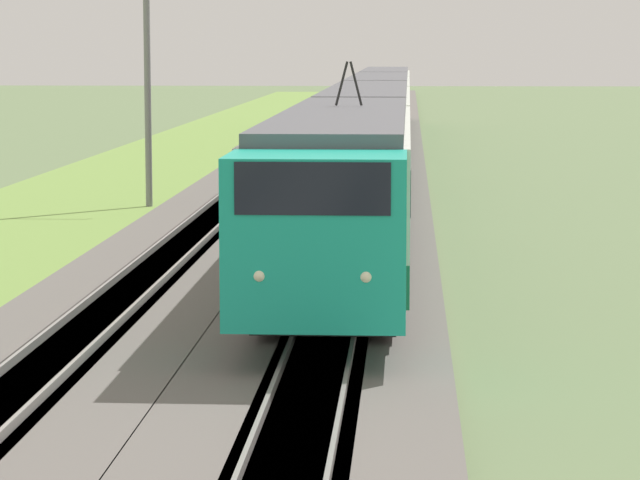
{
  "coord_description": "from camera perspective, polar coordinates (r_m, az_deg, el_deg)",
  "views": [
    {
      "loc": [
        -5.4,
        -5.84,
        5.44
      ],
      "look_at": [
        19.52,
        -4.38,
        2.22
      ],
      "focal_mm": 85.0,
      "sensor_mm": 36.0,
      "label": 1
    }
  ],
  "objects": [
    {
      "name": "ballast_adjacent",
      "position": [
        55.67,
        1.83,
        1.88
      ],
      "size": [
        240.0,
        4.4,
        0.3
      ],
      "color": "#605B56",
      "rests_on": "ground"
    },
    {
      "name": "ballast_main",
      "position": [
        55.96,
        -2.66,
        1.91
      ],
      "size": [
        240.0,
        4.4,
        0.3
      ],
      "color": "#605B56",
      "rests_on": "ground"
    },
    {
      "name": "track_adjacent",
      "position": [
        55.67,
        1.83,
        1.89
      ],
      "size": [
        240.0,
        1.57,
        0.45
      ],
      "color": "#4C4238",
      "rests_on": "ground"
    },
    {
      "name": "catenary_mast_mid",
      "position": [
        50.44,
        -6.45,
        6.27
      ],
      "size": [
        0.22,
        2.56,
        8.8
      ],
      "color": "slate",
      "rests_on": "ground"
    },
    {
      "name": "grass_verge",
      "position": [
        56.76,
        -7.95,
        1.83
      ],
      "size": [
        240.0,
        8.32,
        0.12
      ],
      "color": "olive",
      "rests_on": "ground"
    },
    {
      "name": "passenger_train",
      "position": [
        64.91,
        2.06,
        4.62
      ],
      "size": [
        83.27,
        3.01,
        5.06
      ],
      "rotation": [
        0.0,
        0.0,
        3.14
      ],
      "color": "#19A88E",
      "rests_on": "ground"
    },
    {
      "name": "track_main",
      "position": [
        55.96,
        -2.66,
        1.92
      ],
      "size": [
        240.0,
        1.57,
        0.45
      ],
      "color": "#4C4238",
      "rests_on": "ground"
    }
  ]
}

